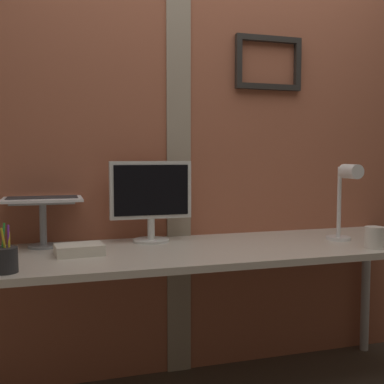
# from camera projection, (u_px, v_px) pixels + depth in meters

# --- Properties ---
(brick_wall_back) EXTENTS (3.45, 0.16, 2.50)m
(brick_wall_back) POSITION_uv_depth(u_px,v_px,m) (202.00, 138.00, 2.54)
(brick_wall_back) COLOR #9E563D
(brick_wall_back) RESTS_ON ground_plane
(desk) EXTENTS (2.37, 0.68, 0.73)m
(desk) POSITION_uv_depth(u_px,v_px,m) (198.00, 261.00, 2.16)
(desk) COLOR beige
(desk) RESTS_ON ground_plane
(monitor) EXTENTS (0.40, 0.18, 0.40)m
(monitor) POSITION_uv_depth(u_px,v_px,m) (151.00, 195.00, 2.29)
(monitor) COLOR silver
(monitor) RESTS_ON desk
(laptop_stand) EXTENTS (0.28, 0.22, 0.22)m
(laptop_stand) POSITION_uv_depth(u_px,v_px,m) (43.00, 216.00, 2.16)
(laptop_stand) COLOR gray
(laptop_stand) RESTS_ON desk
(laptop) EXTENTS (0.35, 0.30, 0.22)m
(laptop) POSITION_uv_depth(u_px,v_px,m) (43.00, 188.00, 2.21)
(laptop) COLOR white
(laptop) RESTS_ON laptop_stand
(desk_lamp) EXTENTS (0.12, 0.20, 0.38)m
(desk_lamp) POSITION_uv_depth(u_px,v_px,m) (346.00, 194.00, 2.30)
(desk_lamp) COLOR white
(desk_lamp) RESTS_ON desk
(pen_cup) EXTENTS (0.09, 0.09, 0.18)m
(pen_cup) POSITION_uv_depth(u_px,v_px,m) (5.00, 260.00, 1.69)
(pen_cup) COLOR #262628
(pen_cup) RESTS_ON desk
(coffee_mug) EXTENTS (0.13, 0.09, 0.10)m
(coffee_mug) POSITION_uv_depth(u_px,v_px,m) (375.00, 237.00, 2.14)
(coffee_mug) COLOR silver
(coffee_mug) RESTS_ON desk
(paper_clutter_stack) EXTENTS (0.21, 0.16, 0.05)m
(paper_clutter_stack) POSITION_uv_depth(u_px,v_px,m) (79.00, 250.00, 2.00)
(paper_clutter_stack) COLOR silver
(paper_clutter_stack) RESTS_ON desk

